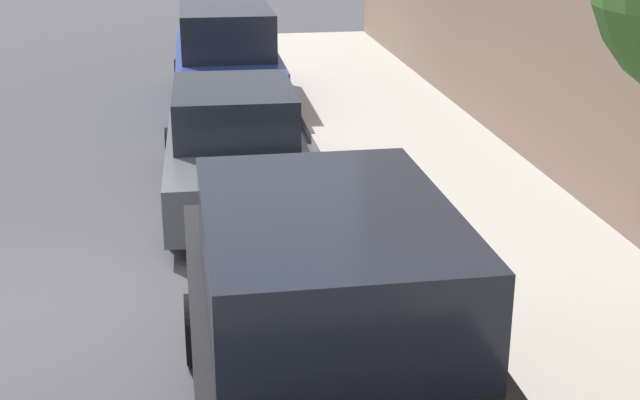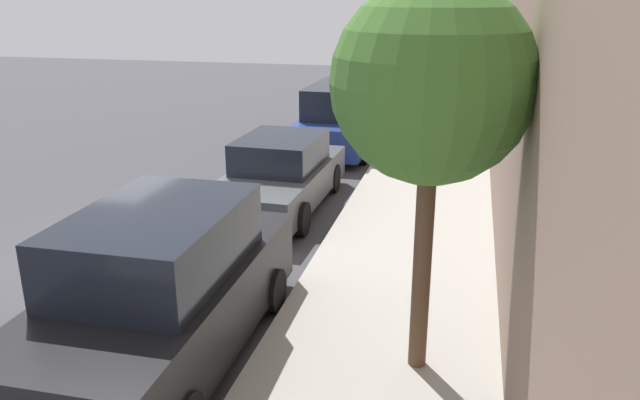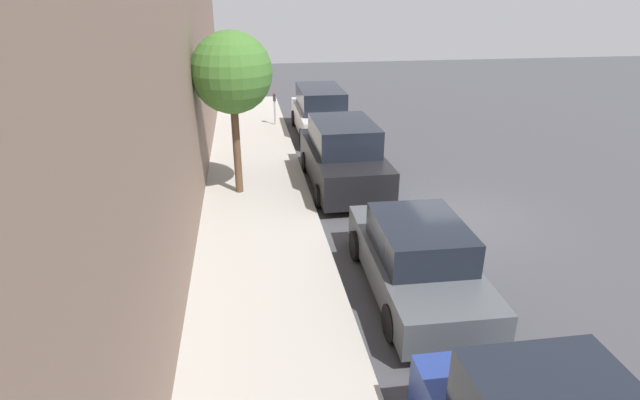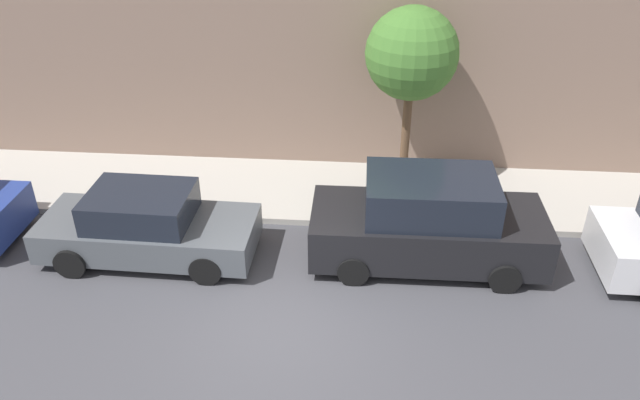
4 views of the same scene
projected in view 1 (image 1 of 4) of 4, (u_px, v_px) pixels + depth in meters
name	position (u px, v px, depth m)	size (l,w,h in m)	color
ground_plane	(50.00, 309.00, 9.03)	(60.00, 60.00, 0.00)	#424247
sidewalk	(520.00, 271.00, 9.73)	(2.99, 32.00, 0.15)	#B2ADA3
parked_suv_second	(327.00, 341.00, 6.50)	(2.08, 4.82, 1.98)	black
parked_sedan_third	(235.00, 147.00, 11.97)	(1.92, 4.54, 1.54)	#4C5156
parked_minivan_fourth	(226.00, 57.00, 17.01)	(2.02, 4.92, 1.90)	navy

